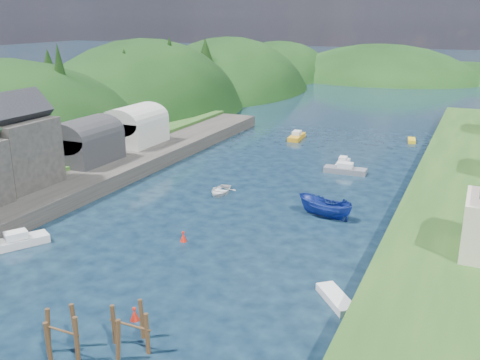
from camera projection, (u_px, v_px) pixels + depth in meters
The scene contains 11 objects.
ground at pixel (300, 166), 80.32m from camera, with size 600.00×600.00×0.00m, color black.
hillside_left at pixel (146, 150), 122.19m from camera, with size 44.00×245.56×52.00m.
far_hills at pixel (412, 109), 190.88m from camera, with size 103.00×68.00×44.00m.
hill_trees at pixel (330, 81), 89.46m from camera, with size 91.38×148.87×12.32m.
quay_left at pixel (28, 198), 63.40m from camera, with size 12.00×110.00×2.00m, color #2D2B28.
boat_sheds at pixel (112, 130), 79.44m from camera, with size 7.00×21.00×7.50m.
piling_cluster_near at pixel (62, 338), 35.32m from camera, with size 2.92×2.76×3.81m.
piling_cluster_far at pixel (130, 332), 36.23m from camera, with size 3.29×3.06×3.52m.
channel_buoy_near at pixel (135, 314), 39.71m from camera, with size 0.70×0.70×1.10m.
channel_buoy_far at pixel (183, 237), 53.52m from camera, with size 0.70×0.70×1.10m.
moored_boats at pixel (179, 236), 53.07m from camera, with size 36.16×94.05×2.48m.
Camera 1 is at (23.65, -24.18, 21.85)m, focal length 40.00 mm.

